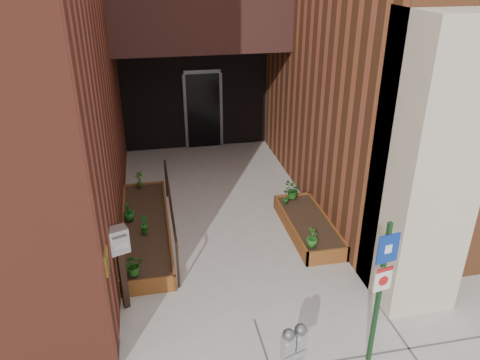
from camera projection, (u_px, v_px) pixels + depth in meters
ground at (254, 320)px, 7.09m from camera, size 80.00×80.00×0.00m
planter_left at (146, 230)px, 9.14m from camera, size 0.90×3.60×0.30m
planter_right at (308, 226)px, 9.26m from camera, size 0.80×2.20×0.30m
handrail at (170, 201)px, 8.91m from camera, size 0.04×3.34×0.90m
parking_meter at (294, 348)px, 5.19m from camera, size 0.32×0.19×1.36m
sign_post at (382, 281)px, 5.79m from camera, size 0.30×0.09×2.18m
payment_dropbox at (120, 251)px, 6.91m from camera, size 0.34×0.29×1.43m
shrub_left_a at (134, 265)px, 7.54m from camera, size 0.37×0.37×0.36m
shrub_left_b at (144, 224)px, 8.69m from camera, size 0.22×0.22×0.34m
shrub_left_c at (129, 211)px, 9.09m from camera, size 0.31×0.31×0.39m
shrub_left_d at (139, 179)px, 10.37m from camera, size 0.28×0.28×0.38m
shrub_right_a at (312, 237)px, 8.27m from camera, size 0.27×0.27×0.37m
shrub_right_b at (286, 196)px, 9.70m from camera, size 0.25×0.25×0.34m
shrub_right_c at (293, 190)px, 9.89m from camera, size 0.48×0.48×0.38m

